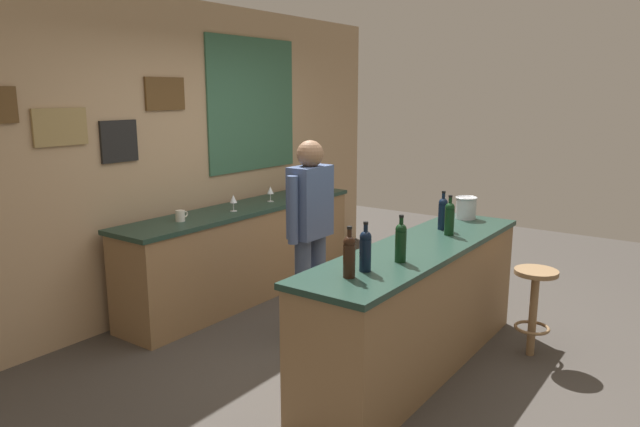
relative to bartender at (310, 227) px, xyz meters
The scene contains 16 objects.
ground_plane 1.07m from the bartender, 85.29° to the right, with size 10.00×10.00×0.00m, color #423D38.
back_wall 1.58m from the bartender, 87.82° to the left, with size 6.00×0.09×2.80m.
bar_counter 1.04m from the bartender, 87.33° to the right, with size 2.45×0.60×0.92m.
side_counter 1.31m from the bartender, 68.57° to the left, with size 2.79×0.56×0.90m.
bartender is the anchor object (origin of this frame).
bar_stool 1.78m from the bartender, 64.56° to the right, with size 0.32×0.32×0.68m.
wine_bottle_a 1.25m from the bartender, 132.90° to the right, with size 0.07×0.07×0.31m.
wine_bottle_b 1.15m from the bartender, 126.64° to the right, with size 0.07×0.07×0.31m.
wine_bottle_c 1.08m from the bartender, 111.15° to the right, with size 0.07×0.07×0.31m.
wine_bottle_d 1.07m from the bartender, 64.52° to the right, with size 0.07×0.07×0.31m.
wine_bottle_e 1.05m from the bartender, 54.47° to the right, with size 0.07×0.07×0.31m.
ice_bucket 1.38m from the bartender, 37.81° to the right, with size 0.19×0.19×0.19m.
wine_glass_a 1.08m from the bartender, 77.73° to the left, with size 0.07×0.07×0.16m.
wine_glass_b 1.36m from the bartender, 53.85° to the left, with size 0.07×0.07×0.16m.
wine_glass_c 1.68m from the bartender, 41.06° to the left, with size 0.07×0.07×0.16m.
coffee_mug 1.18m from the bartender, 106.86° to the left, with size 0.12×0.08×0.09m.
Camera 1 is at (-3.63, -2.14, 1.98)m, focal length 32.68 mm.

